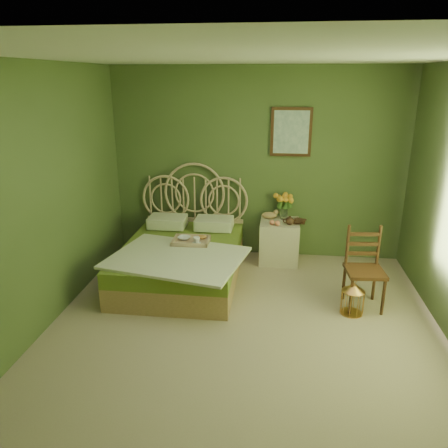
# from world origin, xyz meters

# --- Properties ---
(floor) EXTENTS (4.50, 4.50, 0.00)m
(floor) POSITION_xyz_m (0.00, 0.00, 0.00)
(floor) COLOR tan
(floor) RESTS_ON ground
(ceiling) EXTENTS (4.50, 4.50, 0.00)m
(ceiling) POSITION_xyz_m (0.00, 0.00, 2.60)
(ceiling) COLOR silver
(ceiling) RESTS_ON wall_back
(wall_back) EXTENTS (4.00, 0.00, 4.00)m
(wall_back) POSITION_xyz_m (0.00, 2.25, 1.30)
(wall_back) COLOR #516635
(wall_back) RESTS_ON floor
(wall_left) EXTENTS (0.00, 4.50, 4.50)m
(wall_left) POSITION_xyz_m (-2.00, 0.00, 1.30)
(wall_left) COLOR #516635
(wall_left) RESTS_ON floor
(wall_art) EXTENTS (0.54, 0.04, 0.64)m
(wall_art) POSITION_xyz_m (0.44, 2.22, 1.75)
(wall_art) COLOR #341F0E
(wall_art) RESTS_ON wall_back
(bed) EXTENTS (1.66, 2.10, 1.30)m
(bed) POSITION_xyz_m (-0.87, 1.29, 0.29)
(bed) COLOR tan
(bed) RESTS_ON floor
(nightstand) EXTENTS (0.52, 0.52, 1.01)m
(nightstand) POSITION_xyz_m (0.35, 1.99, 0.36)
(nightstand) COLOR beige
(nightstand) RESTS_ON floor
(chair) EXTENTS (0.43, 0.43, 0.90)m
(chair) POSITION_xyz_m (1.27, 0.88, 0.50)
(chair) COLOR #341F0E
(chair) RESTS_ON floor
(birdcage) EXTENTS (0.24, 0.24, 0.36)m
(birdcage) POSITION_xyz_m (1.14, 0.64, 0.18)
(birdcage) COLOR #B87C3B
(birdcage) RESTS_ON floor
(book_lower) EXTENTS (0.20, 0.24, 0.02)m
(book_lower) POSITION_xyz_m (0.52, 2.00, 0.59)
(book_lower) COLOR #381E0F
(book_lower) RESTS_ON nightstand
(book_upper) EXTENTS (0.24, 0.25, 0.02)m
(book_upper) POSITION_xyz_m (0.52, 2.00, 0.61)
(book_upper) COLOR #472819
(book_upper) RESTS_ON nightstand
(cereal_bowl) EXTENTS (0.20, 0.20, 0.04)m
(cereal_bowl) POSITION_xyz_m (-0.85, 1.33, 0.52)
(cereal_bowl) COLOR white
(cereal_bowl) RESTS_ON bed
(coffee_cup) EXTENTS (0.09, 0.09, 0.08)m
(coffee_cup) POSITION_xyz_m (-0.67, 1.22, 0.55)
(coffee_cup) COLOR white
(coffee_cup) RESTS_ON bed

